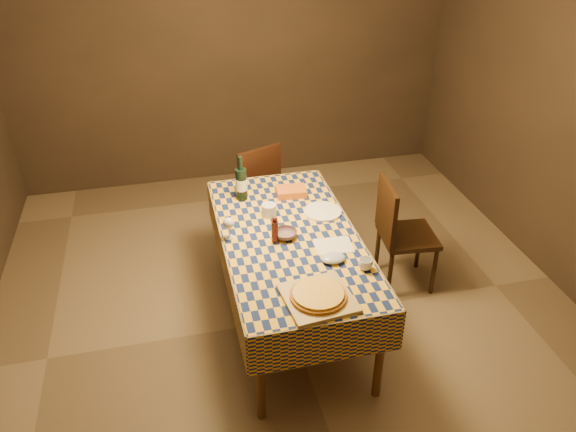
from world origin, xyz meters
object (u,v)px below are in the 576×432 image
Objects in this scene: bowl at (285,234)px; chair_right at (399,229)px; cutting_board at (318,298)px; dining_table at (290,245)px; chair_far at (253,186)px; pizza at (318,294)px; white_plate at (323,211)px; wine_bottle at (241,183)px.

bowl is 0.17× the size of chair_right.
bowl is at bearing -164.96° from chair_right.
cutting_board is at bearing -134.68° from chair_right.
dining_table is 1.23m from chair_far.
dining_table is at bearing -165.22° from chair_right.
pizza is 0.43× the size of chair_right.
bowl is 0.17× the size of chair_far.
chair_right is (0.94, 0.25, -0.17)m from dining_table.
white_plate is (0.31, 0.95, -0.00)m from cutting_board.
chair_right is (1.18, -0.34, -0.38)m from wine_bottle.
cutting_board is at bearing -86.98° from bowl.
white_plate is at bearing -31.89° from wine_bottle.
chair_right is at bearing 45.32° from cutting_board.
dining_table is 4.57× the size of pizza.
white_plate is at bearing 71.99° from cutting_board.
pizza is (0.00, -0.70, 0.12)m from dining_table.
chair_far reaches higher than white_plate.
white_plate is (0.55, -0.34, -0.13)m from wine_bottle.
wine_bottle is at bearing 108.71° from bowl.
bowl is at bearing 93.02° from pizza.
dining_table is 4.69× the size of cutting_board.
bowl is (-0.04, 0.69, 0.01)m from cutting_board.
chair_far is 1.38m from chair_right.
wine_bottle is 0.76m from chair_far.
chair_far is 1.00× the size of chair_right.
pizza is 0.43× the size of chair_far.
wine_bottle is 0.38× the size of chair_right.
chair_right reaches higher than white_plate.
cutting_board is 0.42× the size of chair_right.
chair_far is at bearing 109.91° from white_plate.
cutting_board is 2.42× the size of bowl.
chair_right is (0.98, 0.26, -0.27)m from bowl.
wine_bottle is 1.28× the size of white_plate.
cutting_board is at bearing -89.80° from dining_table.
white_plate is (0.31, 0.24, 0.08)m from dining_table.
bowl is (-0.03, -0.01, 0.10)m from dining_table.
pizza is 1.37m from chair_right.
bowl is 0.46× the size of wine_bottle.
cutting_board is 1.10× the size of wine_bottle.
pizza is at bearing -88.72° from chair_far.
cutting_board is 0.42× the size of chair_far.
wine_bottle is at bearing 164.12° from chair_right.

